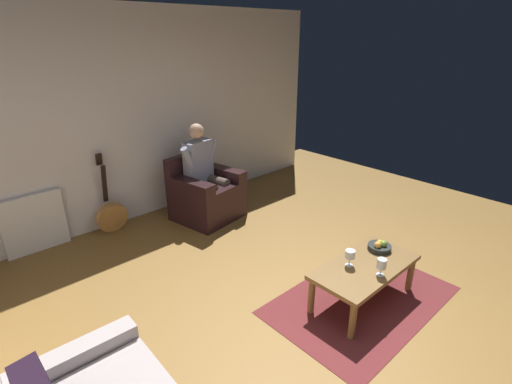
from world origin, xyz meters
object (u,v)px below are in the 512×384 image
Objects in this scene: wine_glass_near at (350,255)px; fruit_bowl at (380,246)px; wine_glass_far at (382,265)px; guitar at (111,215)px; person_seated at (204,170)px; coffee_table at (365,270)px; armchair at (206,195)px.

wine_glass_near is 0.70× the size of fruit_bowl.
guitar is at bearing -71.35° from wine_glass_far.
guitar is 4.51× the size of fruit_bowl.
person_seated is 8.22× the size of wine_glass_near.
person_seated reaches higher than wine_glass_far.
coffee_table is 0.34m from fruit_bowl.
coffee_table is 0.24m from wine_glass_far.
person_seated reaches higher than armchair.
person_seated is at bearing -91.41° from wine_glass_far.
guitar reaches higher than fruit_bowl.
coffee_table is at bearing 140.01° from wine_glass_near.
fruit_bowl is at bearing 87.72° from armchair.
person_seated reaches higher than coffee_table.
wine_glass_far reaches higher than wine_glass_near.
coffee_table is 1.07× the size of guitar.
armchair is at bearing -93.29° from wine_glass_near.
person_seated is 5.73× the size of fruit_bowl.
wine_glass_near reaches higher than fruit_bowl.
coffee_table is 4.83× the size of fruit_bowl.
armchair is 1.22m from guitar.
armchair is at bearing -82.74° from fruit_bowl.
wine_glass_near is at bearing 109.03° from guitar.
wine_glass_near is 0.45m from fruit_bowl.
guitar is (1.12, -0.48, -0.09)m from armchair.
armchair reaches higher than wine_glass_near.
guitar is 3.02m from wine_glass_near.
fruit_bowl is at bearing -171.06° from coffee_table.
wine_glass_far is at bearing 104.56° from wine_glass_near.
guitar is 3.23m from fruit_bowl.
guitar is (1.12, -0.48, -0.45)m from person_seated.
fruit_bowl is (-0.31, 2.41, 0.11)m from armchair.
guitar is 3.30m from wine_glass_far.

